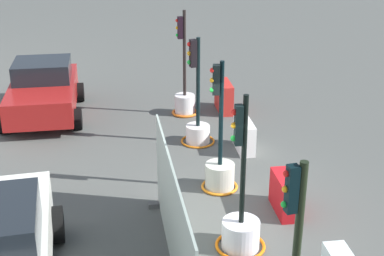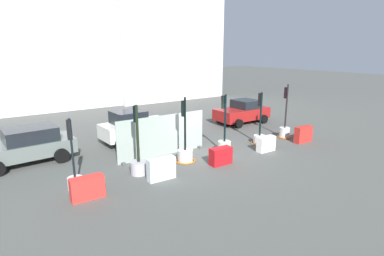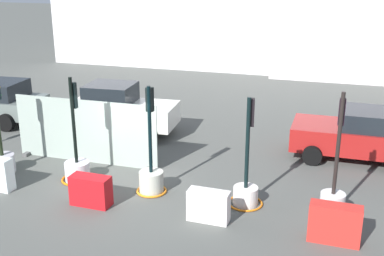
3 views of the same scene
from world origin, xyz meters
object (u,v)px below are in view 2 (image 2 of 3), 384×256
construction_barrier_1 (161,169)px  car_grey_saloon (26,145)px  construction_barrier_2 (221,156)px  car_white_van (135,127)px  traffic_light_3 (224,143)px  construction_barrier_4 (303,134)px  traffic_light_0 (75,175)px  construction_barrier_3 (266,144)px  car_red_compact (242,112)px  traffic_light_5 (285,129)px  construction_barrier_0 (87,188)px  traffic_light_1 (139,161)px  traffic_light_2 (185,152)px  traffic_light_4 (259,135)px

construction_barrier_1 → car_grey_saloon: bearing=128.4°
construction_barrier_1 → construction_barrier_2: 3.02m
construction_barrier_1 → construction_barrier_2: bearing=-1.5°
car_white_van → traffic_light_3: bearing=-56.1°
traffic_light_3 → construction_barrier_2: 1.67m
traffic_light_3 → construction_barrier_4: size_ratio=2.59×
traffic_light_0 → construction_barrier_3: (9.18, -1.06, -0.17)m
traffic_light_3 → construction_barrier_3: (1.89, -1.06, -0.11)m
traffic_light_0 → traffic_light_3: 7.29m
traffic_light_3 → construction_barrier_1: bearing=-165.7°
car_grey_saloon → car_red_compact: car_grey_saloon is taller
traffic_light_5 → construction_barrier_4: (0.08, -1.23, -0.05)m
construction_barrier_3 → car_white_van: car_white_van is taller
construction_barrier_1 → construction_barrier_4: 9.03m
construction_barrier_0 → construction_barrier_1: bearing=-0.7°
construction_barrier_4 → car_grey_saloon: (-13.13, 5.28, 0.37)m
traffic_light_1 → traffic_light_2: 2.42m
traffic_light_1 → construction_barrier_0: bearing=-157.6°
car_white_van → construction_barrier_1: bearing=-103.8°
construction_barrier_0 → car_grey_saloon: bearing=103.0°
construction_barrier_3 → car_red_compact: car_red_compact is taller
construction_barrier_0 → traffic_light_2: bearing=13.2°
construction_barrier_0 → car_red_compact: bearing=22.9°
car_white_van → construction_barrier_4: bearing=-35.4°
construction_barrier_2 → car_red_compact: 8.45m
traffic_light_0 → construction_barrier_4: size_ratio=2.37×
construction_barrier_0 → construction_barrier_1: (2.92, -0.04, 0.05)m
traffic_light_3 → traffic_light_4: size_ratio=1.04×
traffic_light_3 → construction_barrier_0: traffic_light_3 is taller
traffic_light_5 → car_grey_saloon: traffic_light_5 is taller
traffic_light_3 → traffic_light_5: traffic_light_5 is taller
construction_barrier_0 → car_red_compact: size_ratio=0.30×
traffic_light_5 → construction_barrier_3: bearing=-158.3°
traffic_light_4 → traffic_light_0: bearing=-179.7°
car_grey_saloon → construction_barrier_4: bearing=-21.9°
traffic_light_1 → construction_barrier_4: size_ratio=2.57×
traffic_light_1 → construction_barrier_4: bearing=-6.7°
construction_barrier_0 → construction_barrier_4: (11.94, -0.12, 0.05)m
traffic_light_1 → traffic_light_3: 4.72m
construction_barrier_3 → car_red_compact: 6.30m
construction_barrier_1 → construction_barrier_4: (9.02, -0.09, -0.00)m
construction_barrier_0 → construction_barrier_4: bearing=-0.6°
car_grey_saloon → car_red_compact: bearing=0.5°
construction_barrier_0 → construction_barrier_4: size_ratio=1.01×
construction_barrier_4 → traffic_light_0: bearing=174.5°
traffic_light_2 → construction_barrier_3: traffic_light_2 is taller
construction_barrier_2 → construction_barrier_3: size_ratio=1.03×
construction_barrier_1 → car_white_van: size_ratio=0.29×
traffic_light_0 → construction_barrier_4: bearing=-5.5°
traffic_light_2 → construction_barrier_2: (1.10, -1.25, -0.06)m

